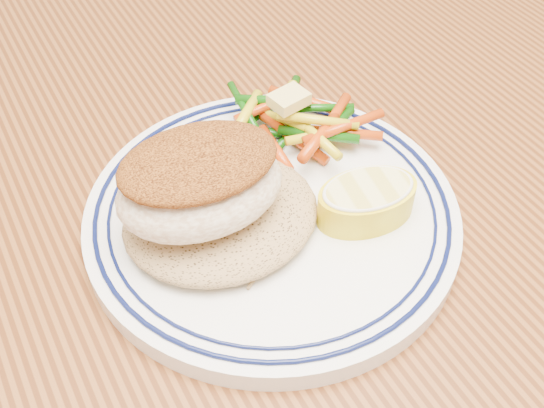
{
  "coord_description": "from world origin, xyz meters",
  "views": [
    {
      "loc": [
        -0.18,
        -0.24,
        1.09
      ],
      "look_at": [
        -0.04,
        0.03,
        0.77
      ],
      "focal_mm": 45.0,
      "sensor_mm": 36.0,
      "label": 1
    }
  ],
  "objects": [
    {
      "name": "vegetable_pile",
      "position": [
        0.02,
        0.08,
        0.78
      ],
      "size": [
        0.11,
        0.11,
        0.03
      ],
      "color": "#0F4909",
      "rests_on": "plate"
    },
    {
      "name": "butter_pat",
      "position": [
        0.01,
        0.09,
        0.8
      ],
      "size": [
        0.03,
        0.02,
        0.01
      ],
      "primitive_type": "cube",
      "rotation": [
        0.0,
        0.0,
        0.18
      ],
      "color": "#EFD875",
      "rests_on": "vegetable_pile"
    },
    {
      "name": "lemon_wedge",
      "position": [
        0.01,
        -0.0,
        0.78
      ],
      "size": [
        0.07,
        0.07,
        0.03
      ],
      "color": "yellow",
      "rests_on": "plate"
    },
    {
      "name": "plate",
      "position": [
        -0.04,
        0.03,
        0.76
      ],
      "size": [
        0.25,
        0.25,
        0.02
      ],
      "color": "white",
      "rests_on": "dining_table"
    },
    {
      "name": "fish_fillet",
      "position": [
        -0.08,
        0.03,
        0.81
      ],
      "size": [
        0.11,
        0.08,
        0.05
      ],
      "color": "white",
      "rests_on": "rice_pilaf"
    },
    {
      "name": "rice_pilaf",
      "position": [
        -0.07,
        0.03,
        0.78
      ],
      "size": [
        0.13,
        0.11,
        0.02
      ],
      "primitive_type": "ellipsoid",
      "color": "#A17F50",
      "rests_on": "plate"
    },
    {
      "name": "dining_table",
      "position": [
        0.0,
        0.0,
        0.65
      ],
      "size": [
        1.5,
        0.9,
        0.75
      ],
      "color": "#542910",
      "rests_on": "ground"
    }
  ]
}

